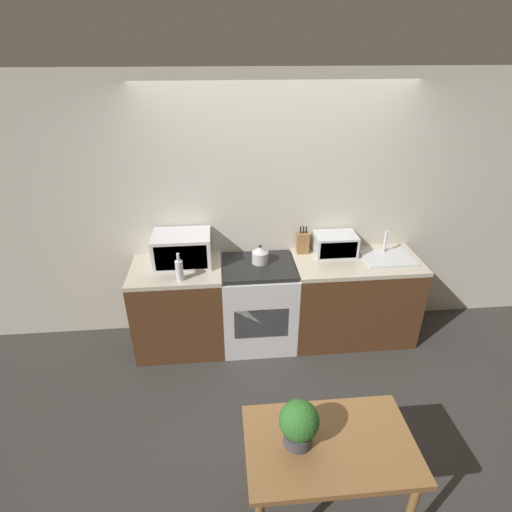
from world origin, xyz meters
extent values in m
plane|color=#33302D|center=(0.00, 0.00, 0.00)|extent=(16.00, 16.00, 0.00)
cube|color=beige|center=(0.00, 1.12, 1.30)|extent=(10.00, 0.06, 2.60)
cube|color=#4C2D19|center=(-0.98, 0.78, 0.43)|extent=(0.86, 0.62, 0.86)
cube|color=#B7AD99|center=(-0.98, 0.78, 0.88)|extent=(0.86, 0.62, 0.04)
cube|color=#4C2D19|center=(0.79, 0.78, 0.43)|extent=(1.24, 0.62, 0.86)
cube|color=#B7AD99|center=(0.79, 0.78, 0.88)|extent=(1.24, 0.62, 0.04)
cube|color=silver|center=(-0.19, 0.78, 0.43)|extent=(0.72, 0.62, 0.86)
cube|color=black|center=(-0.19, 0.78, 0.88)|extent=(0.69, 0.57, 0.04)
cube|color=black|center=(-0.19, 0.47, 0.43)|extent=(0.52, 0.02, 0.32)
cylinder|color=#B7B7BC|center=(-0.17, 0.82, 0.96)|extent=(0.16, 0.16, 0.11)
cone|color=#B7B7BC|center=(-0.17, 0.82, 1.04)|extent=(0.15, 0.15, 0.05)
sphere|color=black|center=(-0.17, 0.82, 1.08)|extent=(0.03, 0.03, 0.03)
cube|color=silver|center=(-0.91, 0.88, 1.05)|extent=(0.54, 0.37, 0.30)
cube|color=black|center=(-0.91, 0.70, 1.05)|extent=(0.47, 0.01, 0.24)
cylinder|color=silver|center=(-0.91, 0.57, 1.00)|extent=(0.07, 0.07, 0.19)
cylinder|color=silver|center=(-0.91, 0.57, 1.13)|extent=(0.03, 0.03, 0.07)
cube|color=brown|center=(0.28, 0.99, 1.01)|extent=(0.11, 0.10, 0.21)
cylinder|color=black|center=(0.25, 0.99, 1.15)|extent=(0.01, 0.01, 0.07)
cylinder|color=black|center=(0.28, 0.99, 1.15)|extent=(0.01, 0.01, 0.07)
cylinder|color=black|center=(0.30, 0.99, 1.15)|extent=(0.01, 0.01, 0.07)
cube|color=silver|center=(0.59, 0.93, 1.01)|extent=(0.41, 0.27, 0.21)
cube|color=black|center=(0.59, 0.80, 1.01)|extent=(0.36, 0.01, 0.17)
cube|color=silver|center=(1.09, 0.78, 0.91)|extent=(0.49, 0.35, 0.02)
cylinder|color=silver|center=(1.09, 0.90, 1.03)|extent=(0.03, 0.03, 0.22)
cube|color=brown|center=(0.04, -1.07, 0.74)|extent=(0.98, 0.61, 0.04)
cylinder|color=brown|center=(-0.38, -0.82, 0.36)|extent=(0.05, 0.05, 0.72)
cylinder|color=brown|center=(0.47, -0.82, 0.36)|extent=(0.05, 0.05, 0.72)
cylinder|color=#424247|center=(-0.14, -1.05, 0.80)|extent=(0.17, 0.17, 0.08)
sphere|color=#2D6B28|center=(-0.14, -1.05, 0.93)|extent=(0.23, 0.23, 0.23)
camera|label=1|loc=(-0.52, -2.53, 2.78)|focal=28.00mm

